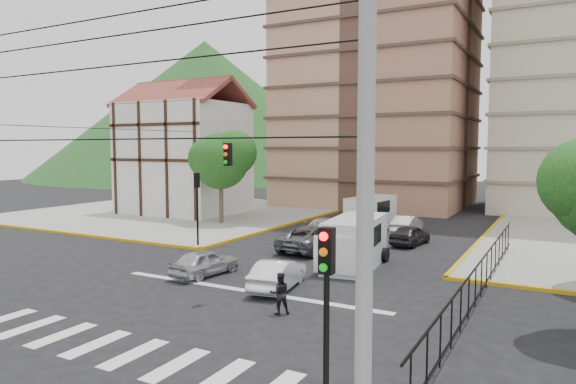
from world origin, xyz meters
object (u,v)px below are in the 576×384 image
Objects in this scene: van_left_lane at (369,212)px; pedestrian_crosswalk at (280,293)px; car_silver_front_left at (205,262)px; traffic_light_se at (327,301)px; traffic_light_nw at (197,196)px; van_right_lane at (353,244)px; car_white_front_right at (278,274)px.

pedestrian_crosswalk is (4.08, -21.17, -0.35)m from van_left_lane.
car_silver_front_left is 2.39× the size of pedestrian_crosswalk.
car_silver_front_left is 6.77m from pedestrian_crosswalk.
traffic_light_se is 22.06m from traffic_light_nw.
car_silver_front_left is at bearing -146.16° from van_right_lane.
car_white_front_right reaches higher than car_silver_front_left.
van_left_lane is (-9.11, 28.21, -1.99)m from traffic_light_se.
car_silver_front_left is (-10.96, 10.28, -2.49)m from traffic_light_se.
traffic_light_se reaches higher than pedestrian_crosswalk.
traffic_light_nw reaches higher than car_white_front_right.
traffic_light_nw is at bearing -41.57° from car_silver_front_left.
van_left_lane is 21.56m from pedestrian_crosswalk.
traffic_light_se is 0.76× the size of van_right_lane.
van_right_lane is at bearing -2.61° from traffic_light_nw.
van_right_lane is 8.11m from pedestrian_crosswalk.
car_silver_front_left is at bearing 136.83° from traffic_light_se.
car_silver_front_left is at bearing -48.89° from traffic_light_nw.
van_right_lane is 1.47× the size of car_white_front_right.
traffic_light_nw is 13.81m from pedestrian_crosswalk.
traffic_light_se is 29.71m from van_left_lane.
traffic_light_se is 12.20m from car_white_front_right.
van_right_lane is at bearing -66.32° from van_left_lane.
traffic_light_nw is at bearing 135.00° from traffic_light_se.
car_white_front_right is (4.24, -0.40, 0.02)m from car_silver_front_left.
traffic_light_nw is at bearing -109.67° from van_left_lane.
van_left_lane is 18.03m from car_silver_front_left.
van_left_lane is 18.49m from car_white_front_right.
van_left_lane is 1.46× the size of car_silver_front_left.
van_left_lane is 3.48× the size of pedestrian_crosswalk.
traffic_light_se is 8.96m from pedestrian_crosswalk.
car_white_front_right is at bearing -32.77° from traffic_light_nw.
van_left_lane is at bearing -88.57° from car_silver_front_left.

